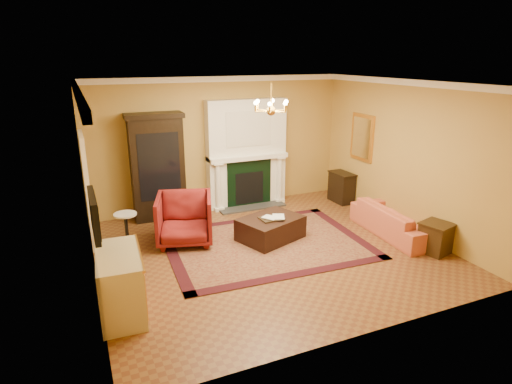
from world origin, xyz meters
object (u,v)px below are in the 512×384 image
coral_sofa (395,216)px  end_table (435,239)px  wingback_armchair (184,217)px  console_table (341,188)px  pedestal_table (127,229)px  leather_ottoman (270,228)px  china_cabinet (157,169)px  commode (120,284)px

coral_sofa → end_table: (0.11, -0.96, -0.12)m
wingback_armchair → console_table: (4.11, 0.84, -0.17)m
wingback_armchair → coral_sofa: bearing=-1.5°
pedestal_table → end_table: bearing=-24.0°
console_table → leather_ottoman: 2.90m
coral_sofa → china_cabinet: bearing=58.8°
commode → end_table: bearing=0.3°
china_cabinet → leather_ottoman: size_ratio=1.90×
pedestal_table → end_table: size_ratio=1.35×
china_cabinet → leather_ottoman: bearing=-48.2°
pedestal_table → commode: 2.03m
wingback_armchair → coral_sofa: (3.94, -1.27, -0.13)m
wingback_armchair → console_table: wingback_armchair is taller
pedestal_table → end_table: (5.11, -2.28, -0.15)m
pedestal_table → console_table: (5.17, 0.80, -0.07)m
china_cabinet → wingback_armchair: bearing=-81.9°
wingback_armchair → commode: size_ratio=0.88×
console_table → china_cabinet: bearing=169.1°
coral_sofa → console_table: 2.12m
china_cabinet → leather_ottoman: 2.82m
commode → console_table: commode is taller
wingback_armchair → commode: (-1.40, -1.96, -0.08)m
console_table → wingback_armchair: bearing=-170.3°
pedestal_table → china_cabinet: bearing=59.0°
end_table → console_table: (0.06, 3.08, 0.08)m
pedestal_table → leather_ottoman: size_ratio=0.63×
china_cabinet → pedestal_table: size_ratio=3.02×
pedestal_table → coral_sofa: size_ratio=0.36×
commode → end_table: size_ratio=2.21×
commode → leather_ottoman: commode is taller
commode → coral_sofa: 5.38m
china_cabinet → coral_sofa: 5.02m
china_cabinet → commode: (-1.23, -3.48, -0.66)m
coral_sofa → wingback_armchair: bearing=75.1°
china_cabinet → commode: bearing=-107.8°
china_cabinet → pedestal_table: 1.85m
coral_sofa → end_table: 0.97m
wingback_armchair → pedestal_table: (-1.06, 0.04, -0.10)m
wingback_armchair → end_table: bearing=-12.4°
wingback_armchair → coral_sofa: 4.14m
commode → pedestal_table: bearing=83.6°
wingback_armchair → coral_sofa: wingback_armchair is taller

